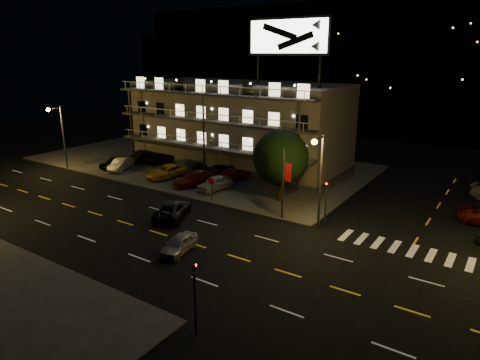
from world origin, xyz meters
The scene contains 23 objects.
ground centered at (0.00, 0.00, 0.00)m, with size 140.00×140.00×0.00m, color black.
curb_nw centered at (-14.00, 20.00, 0.07)m, with size 44.00×24.00×0.15m, color #333331.
motel centered at (-9.94, 23.88, 5.34)m, with size 28.00×13.80×18.10m.
hill_backdrop centered at (-5.94, 68.78, 11.55)m, with size 120.00×25.00×24.00m.
streetlight_nw centered at (-26.00, 7.94, 4.96)m, with size 0.44×1.92×8.00m.
streetlight_nc centered at (8.50, 7.94, 4.96)m, with size 0.44×1.92×8.00m.
signal_nw centered at (9.00, 8.50, 2.57)m, with size 0.20×0.27×4.60m.
signal_sw centered at (9.00, -8.50, 2.57)m, with size 0.20×0.27×4.60m.
banner_north centered at (5.09, 8.40, 3.43)m, with size 0.83×0.16×6.40m.
stop_sign centered at (-3.00, 8.57, 1.71)m, with size 0.91×0.11×2.61m.
tree centered at (2.54, 12.35, 4.36)m, with size 5.63×5.42×7.09m.
lot_car_0 centered at (-20.87, 11.85, 0.89)m, with size 1.75×4.35×1.48m, color black.
lot_car_1 centered at (-19.46, 11.43, 0.89)m, with size 1.56×4.48×1.48m, color #96979B.
lot_car_2 centered at (-12.39, 12.17, 0.87)m, with size 2.38×5.16×1.43m, color gold.
lot_car_3 centered at (-7.68, 11.66, 0.91)m, with size 2.13×5.23×1.52m, color #4E0F0B.
lot_car_4 centered at (-4.80, 11.50, 0.90)m, with size 1.76×4.38×1.49m, color #96979B.
lot_car_5 centered at (-20.67, 16.76, 0.85)m, with size 1.48×4.26×1.40m, color black.
lot_car_6 centered at (-17.91, 16.81, 0.82)m, with size 2.23×4.84×1.35m, color black.
lot_car_7 centered at (-12.60, 15.92, 0.85)m, with size 1.96×4.81×1.40m, color #96979B.
lot_car_8 centered at (-7.87, 16.73, 0.80)m, with size 1.55×3.84×1.31m, color black.
lot_car_9 centered at (-5.08, 15.73, 0.82)m, with size 1.41×4.04×1.33m, color #4E0F0B.
road_car_east centered at (1.75, -1.69, 0.65)m, with size 1.53×3.80×1.29m, color #96979B.
road_car_west centered at (-3.38, 3.33, 0.73)m, with size 2.42×5.24×1.46m, color black.
Camera 1 is at (21.64, -23.24, 14.29)m, focal length 32.00 mm.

